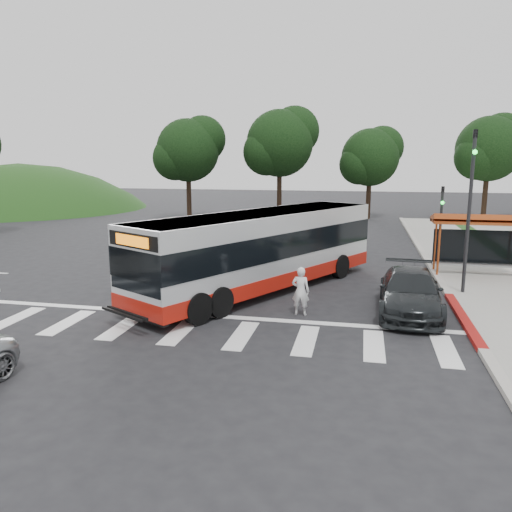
# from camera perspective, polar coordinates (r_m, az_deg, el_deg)

# --- Properties ---
(ground) EXTENTS (140.00, 140.00, 0.00)m
(ground) POSITION_cam_1_polar(r_m,az_deg,el_deg) (20.77, -3.75, -4.04)
(ground) COLOR black
(ground) RESTS_ON ground
(sidewalk_east) EXTENTS (4.00, 40.00, 0.12)m
(sidewalk_east) POSITION_cam_1_polar(r_m,az_deg,el_deg) (28.33, 23.01, -0.73)
(sidewalk_east) COLOR gray
(sidewalk_east) RESTS_ON ground
(curb_east) EXTENTS (0.30, 40.00, 0.15)m
(curb_east) POSITION_cam_1_polar(r_m,az_deg,el_deg) (28.01, 19.00, -0.54)
(curb_east) COLOR #9E9991
(curb_east) RESTS_ON ground
(curb_east_red) EXTENTS (0.32, 6.00, 0.15)m
(curb_east_red) POSITION_cam_1_polar(r_m,az_deg,el_deg) (18.41, 22.59, -6.61)
(curb_east_red) COLOR maroon
(curb_east_red) RESTS_ON ground
(hillside_nw) EXTENTS (44.00, 44.00, 10.00)m
(hillside_nw) POSITION_cam_1_polar(r_m,az_deg,el_deg) (62.17, -25.19, 4.95)
(hillside_nw) COLOR #1A4014
(hillside_nw) RESTS_ON ground
(crosswalk_ladder) EXTENTS (18.00, 2.60, 0.01)m
(crosswalk_ladder) POSITION_cam_1_polar(r_m,az_deg,el_deg) (16.23, -8.61, -8.45)
(crosswalk_ladder) COLOR silver
(crosswalk_ladder) RESTS_ON ground
(bus_shelter) EXTENTS (4.20, 1.60, 2.86)m
(bus_shelter) POSITION_cam_1_polar(r_m,az_deg,el_deg) (25.14, 24.16, 3.10)
(bus_shelter) COLOR #A7451B
(bus_shelter) RESTS_ON sidewalk_east
(traffic_signal_ne_tall) EXTENTS (0.18, 0.37, 6.50)m
(traffic_signal_ne_tall) POSITION_cam_1_polar(r_m,az_deg,el_deg) (21.23, 23.28, 6.05)
(traffic_signal_ne_tall) COLOR black
(traffic_signal_ne_tall) RESTS_ON ground
(traffic_signal_ne_short) EXTENTS (0.18, 0.37, 4.00)m
(traffic_signal_ne_short) POSITION_cam_1_polar(r_m,az_deg,el_deg) (28.23, 20.40, 4.39)
(traffic_signal_ne_short) COLOR black
(traffic_signal_ne_short) RESTS_ON ground
(tree_ne_a) EXTENTS (6.16, 5.74, 9.30)m
(tree_ne_a) POSITION_cam_1_polar(r_m,az_deg,el_deg) (48.53, 25.16, 11.14)
(tree_ne_a) COLOR black
(tree_ne_a) RESTS_ON parking_lot
(tree_north_a) EXTENTS (6.60, 6.15, 10.17)m
(tree_north_a) POSITION_cam_1_polar(r_m,az_deg,el_deg) (45.99, 2.85, 12.87)
(tree_north_a) COLOR black
(tree_north_a) RESTS_ON ground
(tree_north_b) EXTENTS (5.72, 5.33, 8.43)m
(tree_north_b) POSITION_cam_1_polar(r_m,az_deg,el_deg) (47.35, 13.00, 11.02)
(tree_north_b) COLOR black
(tree_north_b) RESTS_ON ground
(tree_north_c) EXTENTS (6.16, 5.74, 9.30)m
(tree_north_c) POSITION_cam_1_polar(r_m,az_deg,el_deg) (46.03, -7.68, 12.00)
(tree_north_c) COLOR black
(tree_north_c) RESTS_ON ground
(transit_bus) EXTENTS (8.50, 12.35, 3.26)m
(transit_bus) POSITION_cam_1_polar(r_m,az_deg,el_deg) (20.58, 0.72, 0.49)
(transit_bus) COLOR silver
(transit_bus) RESTS_ON ground
(pedestrian) EXTENTS (0.65, 0.45, 1.72)m
(pedestrian) POSITION_cam_1_polar(r_m,az_deg,el_deg) (17.50, 5.12, -4.01)
(pedestrian) COLOR silver
(pedestrian) RESTS_ON ground
(dark_sedan) EXTENTS (2.35, 5.29, 1.51)m
(dark_sedan) POSITION_cam_1_polar(r_m,az_deg,el_deg) (18.57, 17.21, -3.92)
(dark_sedan) COLOR black
(dark_sedan) RESTS_ON ground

